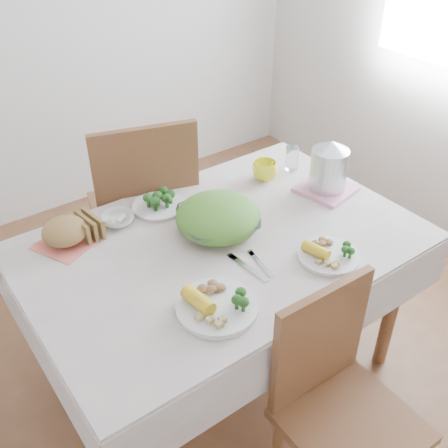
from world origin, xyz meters
TOP-DOWN VIEW (x-y plane):
  - floor at (0.00, 0.00)m, footprint 3.60×3.60m
  - dining_table at (0.00, 0.00)m, footprint 1.40×0.90m
  - tablecloth at (0.00, 0.00)m, footprint 1.50×1.00m
  - chair_near at (-0.00, -0.72)m, footprint 0.42×0.42m
  - chair_far at (0.01, 0.69)m, footprint 0.60×0.60m
  - salad_bowl at (0.02, 0.06)m, footprint 0.39×0.39m
  - dinner_plate_left at (-0.24, -0.29)m, footprint 0.33×0.33m
  - dinner_plate_right at (0.25, -0.32)m, footprint 0.26×0.26m
  - broccoli_plate at (-0.09, 0.34)m, footprint 0.23×0.23m
  - napkin at (-0.49, 0.34)m, footprint 0.27×0.27m
  - bread_loaf at (-0.49, 0.34)m, footprint 0.22×0.22m
  - fruit_bowl at (-0.27, 0.34)m, footprint 0.15×0.15m
  - yellow_mug at (0.43, 0.27)m, footprint 0.15×0.15m
  - glass_tumbler at (0.59, 0.26)m, footprint 0.06×0.06m
  - pink_tray at (0.58, 0.03)m, footprint 0.26×0.26m
  - electric_kettle at (0.58, 0.03)m, footprint 0.19×0.19m
  - fork_left at (-0.02, -0.19)m, footprint 0.04×0.19m
  - fork_right at (0.03, -0.20)m, footprint 0.05×0.16m

SIDE VIEW (x-z plane):
  - floor at x=0.00m, z-range 0.00..0.00m
  - dining_table at x=0.00m, z-range 0.00..0.75m
  - chair_near at x=0.00m, z-range 0.01..0.92m
  - chair_far at x=0.01m, z-range -0.07..1.00m
  - tablecloth at x=0.00m, z-range 0.75..0.76m
  - napkin at x=-0.49m, z-range 0.76..0.77m
  - fork_left at x=-0.02m, z-range 0.76..0.77m
  - fork_right at x=0.03m, z-range 0.76..0.77m
  - pink_tray at x=0.58m, z-range 0.76..0.78m
  - broccoli_plate at x=-0.09m, z-range 0.76..0.78m
  - dinner_plate_left at x=-0.24m, z-range 0.76..0.78m
  - dinner_plate_right at x=0.25m, z-range 0.76..0.78m
  - fruit_bowl at x=-0.27m, z-range 0.76..0.80m
  - salad_bowl at x=0.02m, z-range 0.76..0.84m
  - yellow_mug at x=0.43m, z-range 0.76..0.85m
  - bread_loaf at x=-0.49m, z-range 0.77..0.87m
  - glass_tumbler at x=0.59m, z-range 0.77..0.89m
  - electric_kettle at x=0.58m, z-range 0.77..1.00m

